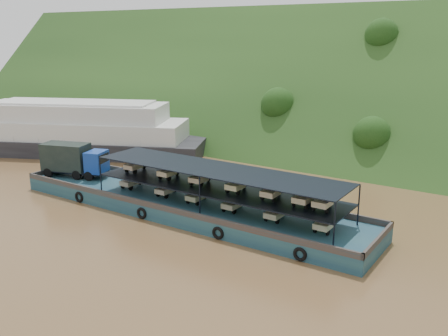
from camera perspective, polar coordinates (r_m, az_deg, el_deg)
The scene contains 4 objects.
ground at distance 45.03m, azimuth 0.01°, elevation -5.14°, with size 160.00×160.00×0.00m, color brown.
hillside at distance 76.53m, azimuth 15.10°, elevation 2.86°, with size 140.00×28.00×28.00m, color #1A3513.
cargo_barge at distance 45.68m, azimuth -5.75°, elevation -3.37°, with size 35.10×7.18×4.64m.
passenger_ferry at distance 69.64m, azimuth -16.52°, elevation 4.10°, with size 34.75×22.10×6.95m.
Camera 1 is at (23.34, -35.19, 15.63)m, focal length 40.00 mm.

